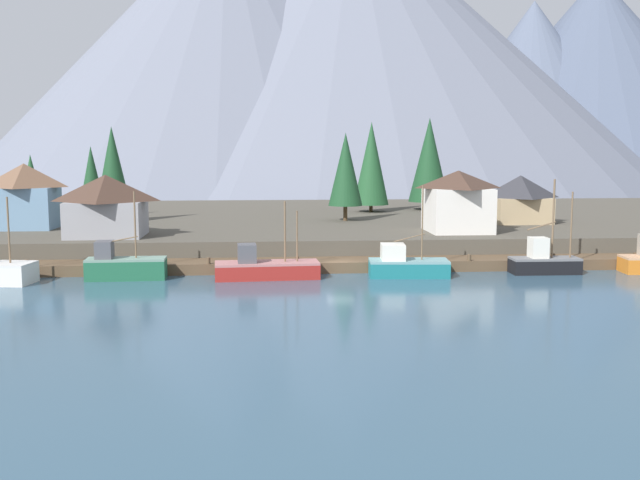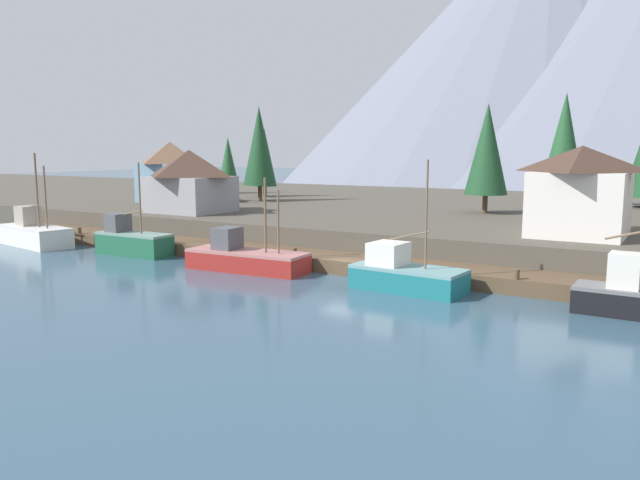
{
  "view_description": "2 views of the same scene",
  "coord_description": "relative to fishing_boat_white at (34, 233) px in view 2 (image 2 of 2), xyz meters",
  "views": [
    {
      "loc": [
        -7.09,
        -66.26,
        11.49
      ],
      "look_at": [
        -1.7,
        2.7,
        2.77
      ],
      "focal_mm": 41.51,
      "sensor_mm": 36.0,
      "label": 1
    },
    {
      "loc": [
        20.88,
        -37.34,
        8.7
      ],
      "look_at": [
        -2.31,
        1.01,
        2.22
      ],
      "focal_mm": 34.97,
      "sensor_mm": 36.0,
      "label": 2
    }
  ],
  "objects": [
    {
      "name": "conifer_mid_left",
      "position": [
        34.02,
        26.11,
        7.66
      ],
      "size": [
        4.18,
        4.18,
        10.73
      ],
      "color": "#4C3823",
      "rests_on": "shoreline_bank"
    },
    {
      "name": "house_blue",
      "position": [
        -2.26,
        19.95,
        5.06
      ],
      "size": [
        6.77,
        5.92,
        7.2
      ],
      "color": "#6689A8",
      "rests_on": "shoreline_bank"
    },
    {
      "name": "fishing_boat_white",
      "position": [
        0.0,
        0.0,
        0.0
      ],
      "size": [
        8.98,
        4.54,
        8.45
      ],
      "rotation": [
        0.0,
        0.0,
        -0.17
      ],
      "color": "silver",
      "rests_on": "ground_plane"
    },
    {
      "name": "fishing_boat_teal",
      "position": [
        36.6,
        0.53,
        -0.1
      ],
      "size": [
        7.23,
        3.54,
        8.14
      ],
      "rotation": [
        0.0,
        0.0,
        -0.08
      ],
      "color": "#196B70",
      "rests_on": "ground_plane"
    },
    {
      "name": "conifer_mid_right",
      "position": [
        2.05,
        33.08,
        6.62
      ],
      "size": [
        3.19,
        3.19,
        9.12
      ],
      "color": "#4C3823",
      "rests_on": "shoreline_bank"
    },
    {
      "name": "conifer_near_right",
      "position": [
        39.0,
        38.29,
        8.1
      ],
      "size": [
        4.89,
        4.89,
        12.44
      ],
      "color": "#4C3823",
      "rests_on": "shoreline_bank"
    },
    {
      "name": "house_white",
      "position": [
        44.65,
        13.39,
        4.71
      ],
      "size": [
        6.67,
        7.32,
        6.52
      ],
      "color": "silver",
      "rests_on": "shoreline_bank"
    },
    {
      "name": "conifer_back_left",
      "position": [
        6.01,
        26.63,
        8.07
      ],
      "size": [
        4.02,
        4.02,
        11.46
      ],
      "color": "#4C3823",
      "rests_on": "shoreline_bank"
    },
    {
      "name": "ground_plane",
      "position": [
        30.95,
        22.43,
        -1.62
      ],
      "size": [
        400.0,
        400.0,
        1.0
      ],
      "primitive_type": "cube",
      "color": "#335166"
    },
    {
      "name": "fishing_boat_red",
      "position": [
        24.03,
        0.51,
        -0.2
      ],
      "size": [
        9.26,
        3.51,
        6.78
      ],
      "rotation": [
        0.0,
        0.0,
        0.06
      ],
      "color": "maroon",
      "rests_on": "ground_plane"
    },
    {
      "name": "mountain_west_peak",
      "position": [
        15.22,
        142.77,
        36.17
      ],
      "size": [
        141.6,
        141.6,
        74.59
      ],
      "primitive_type": "cone",
      "color": "slate",
      "rests_on": "ground_plane"
    },
    {
      "name": "house_grey",
      "position": [
        8.13,
        12.02,
        4.57
      ],
      "size": [
        7.77,
        6.85,
        6.23
      ],
      "color": "gray",
      "rests_on": "shoreline_bank"
    },
    {
      "name": "fishing_boat_green",
      "position": [
        11.73,
        1.04,
        0.02
      ],
      "size": [
        6.86,
        2.53,
        7.7
      ],
      "rotation": [
        0.0,
        0.0,
        0.02
      ],
      "color": "#1E5B3D",
      "rests_on": "ground_plane"
    },
    {
      "name": "fishing_boat_black",
      "position": [
        49.47,
        1.1,
        -0.03
      ],
      "size": [
        6.24,
        2.43,
        8.61
      ],
      "rotation": [
        0.0,
        0.0,
        -0.01
      ],
      "color": "black",
      "rests_on": "ground_plane"
    },
    {
      "name": "shoreline_bank",
      "position": [
        30.95,
        34.43,
        0.13
      ],
      "size": [
        400.0,
        56.0,
        2.5
      ],
      "primitive_type": "cube",
      "color": "#4C473D",
      "rests_on": "ground_plane"
    },
    {
      "name": "dock",
      "position": [
        30.95,
        4.42,
        -0.62
      ],
      "size": [
        80.0,
        4.0,
        1.6
      ],
      "color": "brown",
      "rests_on": "ground_plane"
    },
    {
      "name": "conifer_near_left",
      "position": [
        -6.24,
        35.53,
        6.28
      ],
      "size": [
        2.7,
        2.7,
        8.06
      ],
      "color": "#4C3823",
      "rests_on": "shoreline_bank"
    }
  ]
}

